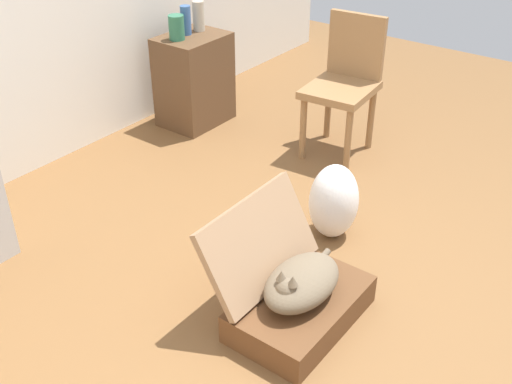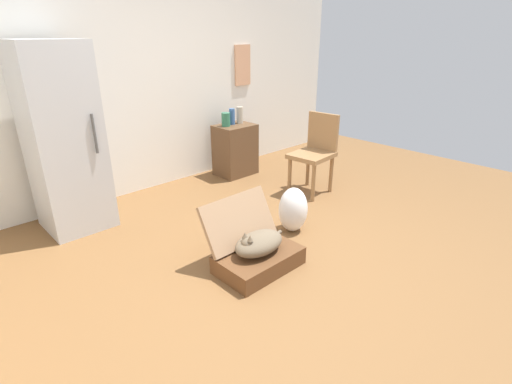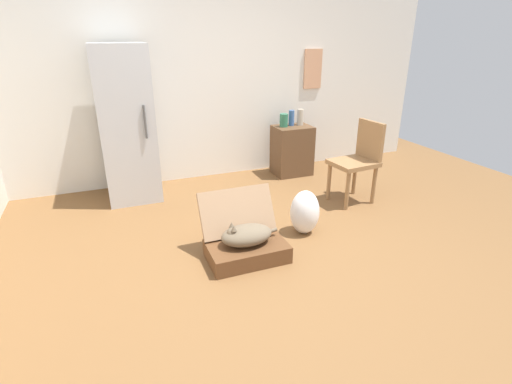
{
  "view_description": "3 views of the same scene",
  "coord_description": "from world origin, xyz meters",
  "px_view_note": "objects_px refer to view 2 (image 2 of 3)",
  "views": [
    {
      "loc": [
        -2.1,
        -1.12,
        2.04
      ],
      "look_at": [
        -0.06,
        0.42,
        0.46
      ],
      "focal_mm": 43.67,
      "sensor_mm": 36.0,
      "label": 1
    },
    {
      "loc": [
        -2.1,
        -1.89,
        1.77
      ],
      "look_at": [
        -0.07,
        0.25,
        0.54
      ],
      "focal_mm": 27.09,
      "sensor_mm": 36.0,
      "label": 2
    },
    {
      "loc": [
        -1.24,
        -2.68,
        1.8
      ],
      "look_at": [
        -0.08,
        0.24,
        0.51
      ],
      "focal_mm": 27.09,
      "sensor_mm": 36.0,
      "label": 3
    }
  ],
  "objects_px": {
    "refrigerator": "(63,140)",
    "plastic_bag_white": "(293,210)",
    "vase_tall": "(226,120)",
    "cat": "(258,243)",
    "vase_short": "(240,115)",
    "suitcase_base": "(259,260)",
    "chair": "(315,151)",
    "vase_round": "(232,117)",
    "side_table": "(235,150)"
  },
  "relations": [
    {
      "from": "cat",
      "to": "chair",
      "type": "bearing_deg",
      "value": 24.39
    },
    {
      "from": "cat",
      "to": "plastic_bag_white",
      "type": "relative_size",
      "value": 1.19
    },
    {
      "from": "refrigerator",
      "to": "vase_short",
      "type": "bearing_deg",
      "value": 2.29
    },
    {
      "from": "plastic_bag_white",
      "to": "chair",
      "type": "distance_m",
      "value": 1.09
    },
    {
      "from": "cat",
      "to": "plastic_bag_white",
      "type": "distance_m",
      "value": 0.73
    },
    {
      "from": "suitcase_base",
      "to": "cat",
      "type": "distance_m",
      "value": 0.16
    },
    {
      "from": "vase_short",
      "to": "refrigerator",
      "type": "bearing_deg",
      "value": -177.71
    },
    {
      "from": "plastic_bag_white",
      "to": "refrigerator",
      "type": "relative_size",
      "value": 0.25
    },
    {
      "from": "plastic_bag_white",
      "to": "vase_tall",
      "type": "height_order",
      "value": "vase_tall"
    },
    {
      "from": "suitcase_base",
      "to": "refrigerator",
      "type": "xyz_separation_m",
      "value": [
        -0.76,
        1.79,
        0.78
      ]
    },
    {
      "from": "cat",
      "to": "vase_short",
      "type": "height_order",
      "value": "vase_short"
    },
    {
      "from": "side_table",
      "to": "vase_short",
      "type": "height_order",
      "value": "vase_short"
    },
    {
      "from": "refrigerator",
      "to": "chair",
      "type": "relative_size",
      "value": 1.88
    },
    {
      "from": "vase_short",
      "to": "vase_round",
      "type": "xyz_separation_m",
      "value": [
        -0.12,
        0.01,
        -0.0
      ]
    },
    {
      "from": "cat",
      "to": "vase_tall",
      "type": "distance_m",
      "value": 2.28
    },
    {
      "from": "plastic_bag_white",
      "to": "vase_short",
      "type": "distance_m",
      "value": 1.89
    },
    {
      "from": "suitcase_base",
      "to": "cat",
      "type": "height_order",
      "value": "cat"
    },
    {
      "from": "suitcase_base",
      "to": "plastic_bag_white",
      "type": "xyz_separation_m",
      "value": [
        0.68,
        0.24,
        0.14
      ]
    },
    {
      "from": "refrigerator",
      "to": "cat",
      "type": "bearing_deg",
      "value": -67.21
    },
    {
      "from": "cat",
      "to": "vase_short",
      "type": "xyz_separation_m",
      "value": [
        1.47,
        1.87,
        0.54
      ]
    },
    {
      "from": "plastic_bag_white",
      "to": "side_table",
      "type": "relative_size",
      "value": 0.66
    },
    {
      "from": "suitcase_base",
      "to": "chair",
      "type": "height_order",
      "value": "chair"
    },
    {
      "from": "vase_short",
      "to": "chair",
      "type": "relative_size",
      "value": 0.23
    },
    {
      "from": "refrigerator",
      "to": "plastic_bag_white",
      "type": "bearing_deg",
      "value": -46.99
    },
    {
      "from": "chair",
      "to": "cat",
      "type": "bearing_deg",
      "value": -70.96
    },
    {
      "from": "refrigerator",
      "to": "vase_tall",
      "type": "height_order",
      "value": "refrigerator"
    },
    {
      "from": "suitcase_base",
      "to": "plastic_bag_white",
      "type": "distance_m",
      "value": 0.74
    },
    {
      "from": "refrigerator",
      "to": "vase_tall",
      "type": "relative_size",
      "value": 10.15
    },
    {
      "from": "suitcase_base",
      "to": "vase_round",
      "type": "height_order",
      "value": "vase_round"
    },
    {
      "from": "vase_tall",
      "to": "vase_round",
      "type": "distance_m",
      "value": 0.13
    },
    {
      "from": "cat",
      "to": "refrigerator",
      "type": "xyz_separation_m",
      "value": [
        -0.75,
        1.79,
        0.62
      ]
    },
    {
      "from": "suitcase_base",
      "to": "refrigerator",
      "type": "relative_size",
      "value": 0.39
    },
    {
      "from": "refrigerator",
      "to": "suitcase_base",
      "type": "bearing_deg",
      "value": -67.05
    },
    {
      "from": "vase_short",
      "to": "chair",
      "type": "xyz_separation_m",
      "value": [
        0.15,
        -1.14,
        -0.27
      ]
    },
    {
      "from": "plastic_bag_white",
      "to": "vase_round",
      "type": "distance_m",
      "value": 1.85
    },
    {
      "from": "refrigerator",
      "to": "vase_round",
      "type": "height_order",
      "value": "refrigerator"
    },
    {
      "from": "vase_round",
      "to": "chair",
      "type": "bearing_deg",
      "value": -76.6
    },
    {
      "from": "cat",
      "to": "side_table",
      "type": "height_order",
      "value": "side_table"
    },
    {
      "from": "vase_round",
      "to": "vase_short",
      "type": "bearing_deg",
      "value": -4.75
    },
    {
      "from": "suitcase_base",
      "to": "side_table",
      "type": "xyz_separation_m",
      "value": [
        1.34,
        1.84,
        0.26
      ]
    },
    {
      "from": "vase_round",
      "to": "chair",
      "type": "xyz_separation_m",
      "value": [
        0.27,
        -1.15,
        -0.26
      ]
    },
    {
      "from": "suitcase_base",
      "to": "vase_round",
      "type": "bearing_deg",
      "value": 54.64
    },
    {
      "from": "refrigerator",
      "to": "chair",
      "type": "height_order",
      "value": "refrigerator"
    },
    {
      "from": "vase_round",
      "to": "plastic_bag_white",
      "type": "bearing_deg",
      "value": -111.74
    },
    {
      "from": "side_table",
      "to": "refrigerator",
      "type": "bearing_deg",
      "value": -178.63
    },
    {
      "from": "side_table",
      "to": "vase_round",
      "type": "relative_size",
      "value": 3.27
    },
    {
      "from": "refrigerator",
      "to": "chair",
      "type": "xyz_separation_m",
      "value": [
        2.37,
        -1.05,
        -0.36
      ]
    },
    {
      "from": "plastic_bag_white",
      "to": "suitcase_base",
      "type": "bearing_deg",
      "value": -160.42
    },
    {
      "from": "plastic_bag_white",
      "to": "refrigerator",
      "type": "height_order",
      "value": "refrigerator"
    },
    {
      "from": "plastic_bag_white",
      "to": "refrigerator",
      "type": "xyz_separation_m",
      "value": [
        -1.44,
        1.54,
        0.64
      ]
    }
  ]
}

